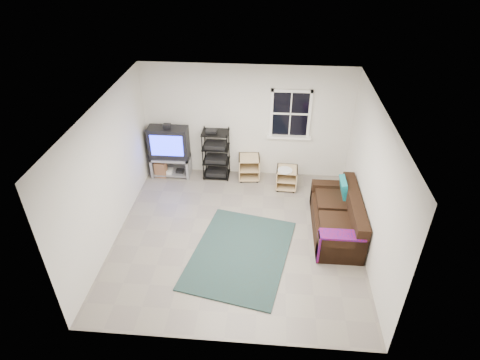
# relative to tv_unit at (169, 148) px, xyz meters

# --- Properties ---
(room) EXTENTS (4.60, 4.62, 4.60)m
(room) POSITION_rel_tv_unit_xyz_m (2.69, 0.21, 0.76)
(room) COLOR gray
(room) RESTS_ON ground
(tv_unit) EXTENTS (0.89, 0.44, 1.31)m
(tv_unit) POSITION_rel_tv_unit_xyz_m (0.00, 0.00, 0.00)
(tv_unit) COLOR gray
(tv_unit) RESTS_ON ground
(av_rack) EXTENTS (0.59, 0.43, 1.19)m
(av_rack) POSITION_rel_tv_unit_xyz_m (1.07, 0.01, -0.20)
(av_rack) COLOR black
(av_rack) RESTS_ON ground
(side_table_left) EXTENTS (0.51, 0.51, 0.56)m
(side_table_left) POSITION_rel_tv_unit_xyz_m (1.82, 0.03, -0.42)
(side_table_left) COLOR tan
(side_table_left) RESTS_ON ground
(side_table_right) EXTENTS (0.47, 0.49, 0.52)m
(side_table_right) POSITION_rel_tv_unit_xyz_m (2.68, -0.32, -0.43)
(side_table_right) COLOR tan
(side_table_right) RESTS_ON ground
(sofa) EXTENTS (0.83, 1.88, 0.86)m
(sofa) POSITION_rel_tv_unit_xyz_m (3.64, -1.76, -0.41)
(sofa) COLOR black
(sofa) RESTS_ON ground
(shag_rug) EXTENTS (2.06, 2.53, 0.03)m
(shag_rug) POSITION_rel_tv_unit_xyz_m (1.83, -2.56, -0.70)
(shag_rug) COLOR black
(shag_rug) RESTS_ON ground
(paper_bag) EXTENTS (0.28, 0.20, 0.37)m
(paper_bag) POSITION_rel_tv_unit_xyz_m (-0.23, -0.11, -0.53)
(paper_bag) COLOR brown
(paper_bag) RESTS_ON ground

